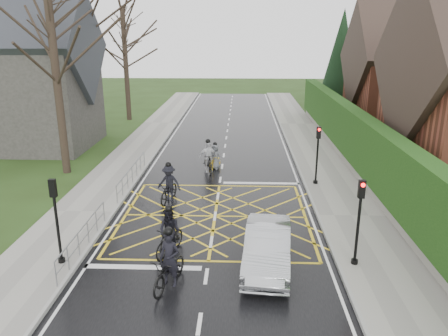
# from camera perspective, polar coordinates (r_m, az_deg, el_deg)

# --- Properties ---
(ground) EXTENTS (120.00, 120.00, 0.00)m
(ground) POSITION_cam_1_polar(r_m,az_deg,el_deg) (19.52, -1.18, -6.32)
(ground) COLOR #203210
(ground) RESTS_ON ground
(road) EXTENTS (9.00, 80.00, 0.01)m
(road) POSITION_cam_1_polar(r_m,az_deg,el_deg) (19.51, -1.18, -6.30)
(road) COLOR black
(road) RESTS_ON ground
(sidewalk_right) EXTENTS (3.00, 80.00, 0.15)m
(sidewalk_right) POSITION_cam_1_polar(r_m,az_deg,el_deg) (20.06, 16.29, -6.14)
(sidewalk_right) COLOR gray
(sidewalk_right) RESTS_ON ground
(sidewalk_left) EXTENTS (3.00, 80.00, 0.15)m
(sidewalk_left) POSITION_cam_1_polar(r_m,az_deg,el_deg) (20.71, -18.08, -5.56)
(sidewalk_left) COLOR gray
(sidewalk_left) RESTS_ON ground
(stone_wall) EXTENTS (0.50, 38.00, 0.70)m
(stone_wall) POSITION_cam_1_polar(r_m,az_deg,el_deg) (25.86, 17.04, -0.25)
(stone_wall) COLOR slate
(stone_wall) RESTS_ON ground
(hedge) EXTENTS (0.90, 38.00, 2.80)m
(hedge) POSITION_cam_1_polar(r_m,az_deg,el_deg) (25.41, 17.38, 3.52)
(hedge) COLOR #14340E
(hedge) RESTS_ON stone_wall
(house_far) EXTENTS (9.80, 8.80, 10.30)m
(house_far) POSITION_cam_1_polar(r_m,az_deg,el_deg) (38.51, 23.43, 10.80)
(house_far) COLOR brown
(house_far) RESTS_ON ground
(conifer) EXTENTS (4.60, 4.60, 10.00)m
(conifer) POSITION_cam_1_polar(r_m,az_deg,el_deg) (44.98, 15.02, 13.18)
(conifer) COLOR black
(conifer) RESTS_ON ground
(church) EXTENTS (8.80, 7.80, 11.00)m
(church) POSITION_cam_1_polar(r_m,az_deg,el_deg) (33.36, -24.26, 10.88)
(church) COLOR #2D2B28
(church) RESTS_ON ground
(tree_near) EXTENTS (9.24, 9.24, 11.44)m
(tree_near) POSITION_cam_1_polar(r_m,az_deg,el_deg) (25.89, -21.64, 16.38)
(tree_near) COLOR black
(tree_near) RESTS_ON ground
(tree_mid) EXTENTS (10.08, 10.08, 12.48)m
(tree_mid) POSITION_cam_1_polar(r_m,az_deg,el_deg) (33.72, -17.88, 17.94)
(tree_mid) COLOR black
(tree_mid) RESTS_ON ground
(tree_far) EXTENTS (8.40, 8.40, 10.40)m
(tree_far) POSITION_cam_1_polar(r_m,az_deg,el_deg) (41.18, -12.91, 16.06)
(tree_far) COLOR black
(tree_far) RESTS_ON ground
(railing_south) EXTENTS (0.05, 5.04, 1.03)m
(railing_south) POSITION_cam_1_polar(r_m,az_deg,el_deg) (16.98, -17.96, -8.10)
(railing_south) COLOR slate
(railing_south) RESTS_ON ground
(railing_north) EXTENTS (0.05, 6.04, 1.03)m
(railing_north) POSITION_cam_1_polar(r_m,az_deg,el_deg) (23.66, -11.93, -0.36)
(railing_north) COLOR slate
(railing_north) RESTS_ON ground
(traffic_light_ne) EXTENTS (0.24, 0.31, 3.21)m
(traffic_light_ne) POSITION_cam_1_polar(r_m,az_deg,el_deg) (23.23, 12.08, 1.56)
(traffic_light_ne) COLOR black
(traffic_light_ne) RESTS_ON ground
(traffic_light_se) EXTENTS (0.24, 0.31, 3.21)m
(traffic_light_se) POSITION_cam_1_polar(r_m,az_deg,el_deg) (15.50, 17.13, -6.96)
(traffic_light_se) COLOR black
(traffic_light_se) RESTS_ON ground
(traffic_light_sw) EXTENTS (0.24, 0.31, 3.21)m
(traffic_light_sw) POSITION_cam_1_polar(r_m,az_deg,el_deg) (15.96, -20.97, -6.64)
(traffic_light_sw) COLOR black
(traffic_light_sw) RESTS_ON ground
(cyclist_rear) EXTENTS (1.33, 2.22, 2.04)m
(cyclist_rear) POSITION_cam_1_polar(r_m,az_deg,el_deg) (14.36, -7.13, -12.77)
(cyclist_rear) COLOR black
(cyclist_rear) RESTS_ON ground
(cyclist_back) EXTENTS (1.20, 1.95, 1.90)m
(cyclist_back) POSITION_cam_1_polar(r_m,az_deg,el_deg) (16.27, -7.12, -8.74)
(cyclist_back) COLOR black
(cyclist_back) RESTS_ON ground
(cyclist_mid) EXTENTS (1.26, 2.10, 1.94)m
(cyclist_mid) POSITION_cam_1_polar(r_m,az_deg,el_deg) (21.16, -7.19, -2.46)
(cyclist_mid) COLOR black
(cyclist_mid) RESTS_ON ground
(cyclist_front) EXTENTS (1.15, 2.06, 1.98)m
(cyclist_front) POSITION_cam_1_polar(r_m,az_deg,el_deg) (25.28, -2.10, 1.03)
(cyclist_front) COLOR black
(cyclist_front) RESTS_ON ground
(cyclist_lead) EXTENTS (1.11, 1.80, 1.65)m
(cyclist_lead) POSITION_cam_1_polar(r_m,az_deg,el_deg) (25.88, -1.17, 1.06)
(cyclist_lead) COLOR gold
(cyclist_lead) RESTS_ON ground
(car) EXTENTS (1.93, 4.53, 1.45)m
(car) POSITION_cam_1_polar(r_m,az_deg,el_deg) (15.41, 5.70, -10.22)
(car) COLOR #A9ACB0
(car) RESTS_ON ground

